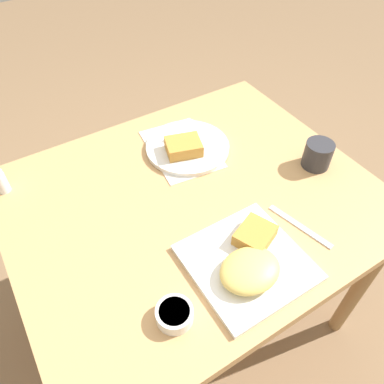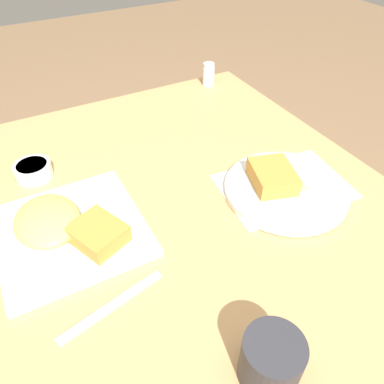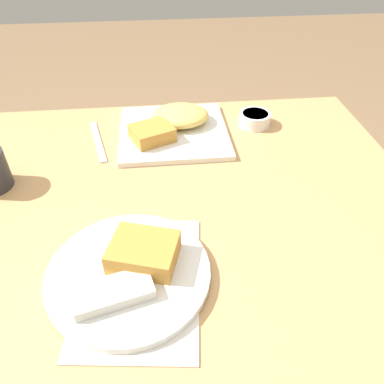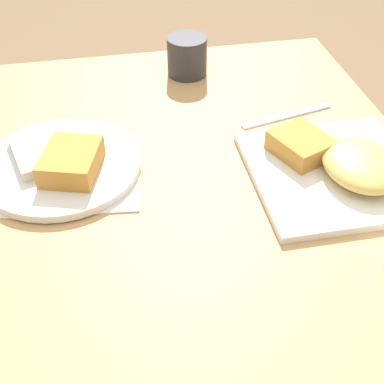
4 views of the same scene
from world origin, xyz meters
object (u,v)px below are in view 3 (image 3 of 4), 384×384
(plate_square_near, at_px, (173,126))
(butter_knife, at_px, (98,141))
(plate_oval_far, at_px, (131,270))
(sauce_ramekin, at_px, (255,119))

(plate_square_near, height_order, butter_knife, plate_square_near)
(butter_knife, bearing_deg, plate_oval_far, -0.63)
(sauce_ramekin, bearing_deg, plate_square_near, 5.18)
(plate_oval_far, relative_size, butter_knife, 1.40)
(plate_square_near, xyz_separation_m, sauce_ramekin, (-0.22, -0.02, -0.00))
(plate_oval_far, relative_size, sauce_ramekin, 3.24)
(plate_oval_far, bearing_deg, sauce_ramekin, -123.87)
(sauce_ramekin, distance_m, butter_knife, 0.42)
(plate_square_near, xyz_separation_m, plate_oval_far, (0.10, 0.46, -0.00))
(plate_square_near, height_order, sauce_ramekin, plate_square_near)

